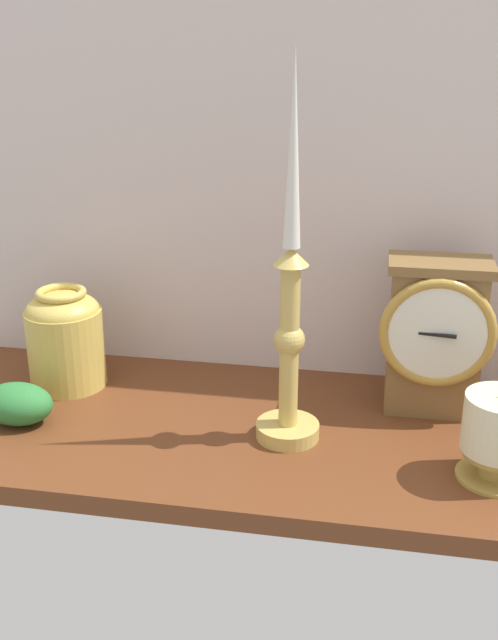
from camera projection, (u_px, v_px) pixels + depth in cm
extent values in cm
cube|color=brown|center=(289.00, 437.00, 90.92)|extent=(100.00, 36.00, 2.40)
cube|color=silver|center=(312.00, 141.00, 95.84)|extent=(120.00, 2.00, 65.00)
cube|color=brown|center=(434.00, 341.00, 92.45)|extent=(11.26, 6.86, 18.72)
cube|color=brown|center=(441.00, 265.00, 88.89)|extent=(12.61, 7.69, 1.20)
torus|color=#B68A38|center=(437.00, 334.00, 88.04)|extent=(13.94, 1.27, 13.94)
cylinder|color=white|center=(437.00, 334.00, 87.94)|extent=(11.66, 0.40, 11.66)
cube|color=black|center=(438.00, 335.00, 87.67)|extent=(4.48, 1.23, 0.30)
cylinder|color=tan|center=(292.00, 430.00, 88.23)|extent=(7.63, 7.63, 1.80)
cylinder|color=tan|center=(293.00, 348.00, 84.36)|extent=(2.25, 2.25, 19.81)
sphere|color=tan|center=(294.00, 340.00, 84.01)|extent=(3.60, 3.60, 3.60)
cone|color=tan|center=(296.00, 256.00, 80.45)|extent=(4.02, 4.02, 2.00)
cone|color=silver|center=(298.00, 151.00, 76.35)|extent=(1.96, 1.96, 20.89)
cylinder|color=#D4B752|center=(66.00, 348.00, 100.24)|extent=(10.38, 10.38, 10.92)
ellipsoid|color=#D4B752|center=(63.00, 310.00, 98.28)|extent=(9.86, 9.86, 4.93)
torus|color=#D4B752|center=(61.00, 293.00, 97.40)|extent=(6.74, 6.74, 1.03)
cylinder|color=#AE9343|center=(495.00, 465.00, 79.77)|extent=(3.26, 3.26, 3.18)
cylinder|color=#AE9343|center=(493.00, 475.00, 80.19)|extent=(8.16, 8.16, 0.80)
cylinder|color=#AE9343|center=(496.00, 453.00, 79.20)|extent=(7.34, 7.34, 0.60)
ellipsoid|color=#2F7937|center=(17.00, 404.00, 90.97)|extent=(9.04, 6.33, 5.23)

